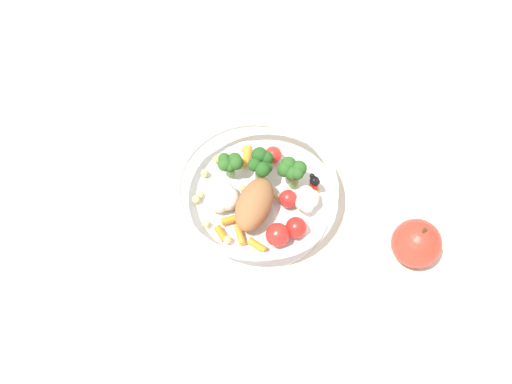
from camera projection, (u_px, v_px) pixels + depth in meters
The scene contains 4 objects.
ground_plane at pixel (268, 202), 0.74m from camera, with size 2.40×2.40×0.00m, color silver.
food_container at pixel (257, 193), 0.72m from camera, with size 0.23×0.23×0.07m.
loose_apple at pixel (416, 243), 0.67m from camera, with size 0.06×0.06×0.08m.
folded_napkin at pixel (182, 104), 0.84m from camera, with size 0.12×0.12×0.01m, color white.
Camera 1 is at (0.22, 0.30, 0.64)m, focal length 36.24 mm.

